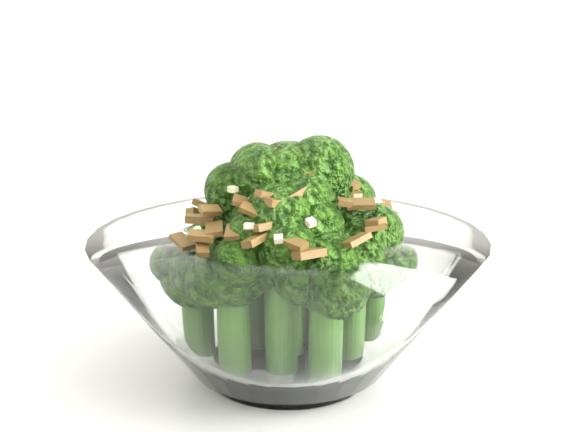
# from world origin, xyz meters

# --- Properties ---
(broccoli_dish) EXTENTS (0.19, 0.19, 0.12)m
(broccoli_dish) POSITION_xyz_m (0.17, 0.15, 0.80)
(broccoli_dish) COLOR white
(broccoli_dish) RESTS_ON table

